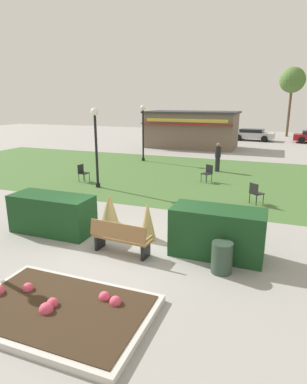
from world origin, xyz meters
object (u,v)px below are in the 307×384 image
object	(u,v)px
cafe_chair_west	(255,192)
tree_left_bg	(292,81)
trash_bin	(222,257)
parked_car_center_slot	(253,134)
cafe_chair_east	(82,172)
person_strolling	(218,157)
parked_car_west_slot	(206,133)
cafe_chair_center	(208,172)
park_bench	(121,238)
food_kiosk	(191,129)
lamppost_mid	(96,138)
lamppost_far	(143,126)

from	to	relation	value
cafe_chair_west	tree_left_bg	bearing A→B (deg)	87.42
trash_bin	parked_car_center_slot	bearing A→B (deg)	93.53
cafe_chair_east	person_strolling	world-z (taller)	person_strolling
cafe_chair_west	tree_left_bg	distance (m)	28.87
person_strolling	parked_car_west_slot	distance (m)	17.43
cafe_chair_east	cafe_chair_center	size ratio (longest dim) A/B	1.00
park_bench	cafe_chair_west	xyz separation A→B (m)	(3.07, 6.04, 0.05)
parked_car_center_slot	tree_left_bg	world-z (taller)	tree_left_bg
cafe_chair_center	food_kiosk	bearing A→B (deg)	108.58
lamppost_mid	tree_left_bg	distance (m)	29.72
cafe_chair_east	lamppost_mid	bearing A→B (deg)	-29.04
park_bench	lamppost_mid	xyz separation A→B (m)	(-4.31, 6.15, 1.92)
cafe_chair_east	trash_bin	bearing A→B (deg)	-39.34
cafe_chair_east	cafe_chair_center	distance (m)	6.50
food_kiosk	cafe_chair_west	distance (m)	16.92
trash_bin	tree_left_bg	bearing A→B (deg)	87.37
cafe_chair_west	person_strolling	xyz separation A→B (m)	(-2.64, 5.92, 0.33)
person_strolling	parked_car_west_slot	size ratio (longest dim) A/B	0.39
park_bench	cafe_chair_west	world-z (taller)	park_bench
person_strolling	parked_car_west_slot	bearing A→B (deg)	-38.51
parked_car_center_slot	parked_car_west_slot	bearing A→B (deg)	-179.93
trash_bin	food_kiosk	distance (m)	22.50
park_bench	trash_bin	xyz separation A→B (m)	(2.77, -0.01, -0.09)
park_bench	trash_bin	distance (m)	2.77
lamppost_far	parked_car_west_slot	world-z (taller)	lamppost_far
cafe_chair_west	parked_car_west_slot	size ratio (longest dim) A/B	0.21
trash_bin	cafe_chair_west	bearing A→B (deg)	87.13
cafe_chair_west	parked_car_west_slot	world-z (taller)	parked_car_west_slot
parked_car_west_slot	park_bench	bearing A→B (deg)	-82.11
cafe_chair_east	tree_left_bg	xyz separation A→B (m)	(10.00, 27.44, 5.66)
trash_bin	park_bench	bearing A→B (deg)	179.75
tree_left_bg	parked_car_center_slot	bearing A→B (deg)	-121.37
trash_bin	lamppost_far	bearing A→B (deg)	119.80
parked_car_west_slot	lamppost_far	bearing A→B (deg)	-94.01
lamppost_mid	cafe_chair_center	world-z (taller)	lamppost_mid
lamppost_far	tree_left_bg	distance (m)	23.02
cafe_chair_west	person_strolling	world-z (taller)	person_strolling
trash_bin	food_kiosk	xyz separation A→B (m)	(-6.47, 21.52, 1.20)
cafe_chair_east	parked_car_west_slot	distance (m)	21.98
lamppost_far	parked_car_west_slot	bearing A→B (deg)	85.99
cafe_chair_east	parked_car_center_slot	xyz separation A→B (m)	(6.64, 21.93, 0.12)
lamppost_mid	parked_car_center_slot	world-z (taller)	lamppost_mid
lamppost_far	cafe_chair_center	xyz separation A→B (m)	(5.52, -4.53, -1.87)
park_bench	parked_car_center_slot	world-z (taller)	parked_car_center_slot
park_bench	lamppost_far	bearing A→B (deg)	110.32
lamppost_far	cafe_chair_east	xyz separation A→B (m)	(-0.59, -6.77, -1.87)
food_kiosk	parked_car_west_slot	world-z (taller)	food_kiosk
cafe_chair_west	person_strolling	distance (m)	6.49
park_bench	cafe_chair_east	distance (m)	8.91
trash_bin	tree_left_bg	xyz separation A→B (m)	(1.58, 34.34, 5.80)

